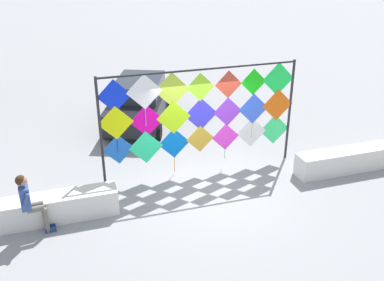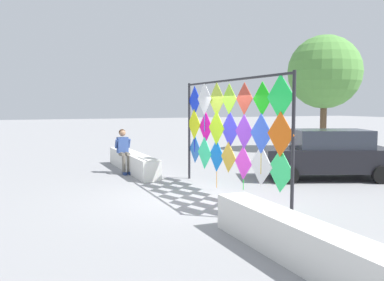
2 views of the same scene
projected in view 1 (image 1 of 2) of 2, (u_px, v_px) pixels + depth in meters
The scene contains 6 objects.
ground at pixel (210, 188), 11.55m from camera, with size 120.00×120.00×0.00m, color gray.
plaza_ledge_left at pixel (15, 214), 9.94m from camera, with size 4.55×0.57×0.63m, color silver.
plaza_ledge_right at pixel (371, 156), 12.50m from camera, with size 4.55×0.57×0.63m, color silver.
kite_display_rack at pixel (200, 111), 11.66m from camera, with size 5.36×0.11×2.93m.
seated_vendor at pixel (30, 200), 9.47m from camera, with size 0.67×0.54×1.47m.
parked_car at pixel (139, 101), 15.22m from camera, with size 3.04×4.26×1.52m.
Camera 1 is at (-3.43, -9.32, 6.04)m, focal length 41.72 mm.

